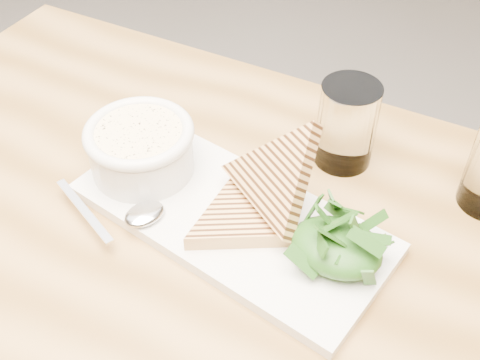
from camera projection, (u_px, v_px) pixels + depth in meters
The scene contains 13 objects.
table_top at pixel (213, 278), 0.65m from camera, with size 1.08×0.72×0.04m, color olive.
table_leg_bl at pixel (99, 186), 1.28m from camera, with size 0.06×0.06×0.70m, color olive.
platter at pixel (231, 218), 0.68m from camera, with size 0.36×0.16×0.01m, color white.
soup_bowl at pixel (142, 153), 0.71m from camera, with size 0.12×0.12×0.05m, color white.
soup at pixel (139, 134), 0.69m from camera, with size 0.10×0.10×0.01m, color #FBE0A6.
bowl_rim at pixel (139, 132), 0.69m from camera, with size 0.13×0.13×0.01m, color white.
sandwich_flat at pixel (243, 217), 0.66m from camera, with size 0.15×0.15×0.02m, color tan, non-canonical shape.
sandwich_lean at pixel (276, 177), 0.64m from camera, with size 0.15×0.15×0.08m, color tan, non-canonical shape.
salad_base at pixel (336, 247), 0.61m from camera, with size 0.10×0.08×0.04m, color black.
arugula_pile at pixel (337, 242), 0.61m from camera, with size 0.11×0.10×0.05m, color #30721F, non-canonical shape.
spoon_bowl at pixel (144, 214), 0.66m from camera, with size 0.03×0.05×0.01m, color silver.
spoon_handle at pixel (84, 210), 0.67m from camera, with size 0.12×0.01×0.00m, color silver.
glass_near at pixel (347, 125), 0.72m from camera, with size 0.07×0.07×0.11m, color white.
Camera 1 is at (0.33, -0.35, 1.25)m, focal length 45.00 mm.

